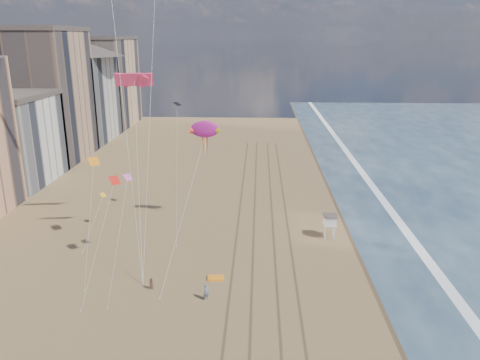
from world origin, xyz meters
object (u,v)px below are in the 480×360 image
Objects in this scene: show_kite at (205,130)px; kite_flyer_a at (206,292)px; grounded_kite at (216,278)px; kite_flyer_b at (152,284)px; lifeguard_stand at (330,220)px.

show_kite is 13.52× the size of kite_flyer_a.
kite_flyer_a is (-0.60, -4.55, 0.81)m from grounded_kite.
show_kite is at bearing 92.64° from kite_flyer_b.
grounded_kite is 4.66m from kite_flyer_a.
kite_flyer_a is at bearing -101.42° from grounded_kite.
show_kite is at bearing 95.98° from grounded_kite.
show_kite reaches higher than kite_flyer_b.
grounded_kite is at bearing 36.77° from kite_flyer_b.
show_kite reaches higher than kite_flyer_a.
grounded_kite is 1.28× the size of kite_flyer_b.
kite_flyer_b is at bearing -145.48° from lifeguard_stand.
kite_flyer_a is at bearing -83.94° from show_kite.
lifeguard_stand is at bearing 35.49° from grounded_kite.
show_kite is 23.67m from kite_flyer_b.
kite_flyer_a reaches higher than kite_flyer_b.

